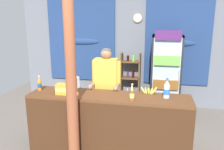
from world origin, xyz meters
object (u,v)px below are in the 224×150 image
object	(u,v)px
timber_post	(71,82)
shopkeeper	(106,82)
soda_bottle_orange_soda	(40,84)
snack_box_choco_powder	(63,89)
soda_bottle_iced_tea	(132,93)
soda_bottle_water	(167,89)
drink_fridge	(166,70)
plastic_lawn_chair	(70,91)
banana_bunch	(149,91)
stall_counter	(107,121)
bottle_shelf_rack	(130,79)

from	to	relation	value
timber_post	shopkeeper	xyz separation A→B (m)	(0.29, 0.90, -0.23)
soda_bottle_orange_soda	shopkeeper	bearing A→B (deg)	24.61
timber_post	snack_box_choco_powder	size ratio (longest dim) A/B	13.09
soda_bottle_iced_tea	snack_box_choco_powder	distance (m)	1.11
soda_bottle_water	soda_bottle_iced_tea	bearing A→B (deg)	-154.96
drink_fridge	plastic_lawn_chair	distance (m)	2.25
soda_bottle_water	soda_bottle_iced_tea	world-z (taller)	soda_bottle_water
soda_bottle_orange_soda	banana_bunch	world-z (taller)	soda_bottle_orange_soda
soda_bottle_iced_tea	stall_counter	bearing A→B (deg)	169.78
soda_bottle_orange_soda	snack_box_choco_powder	bearing A→B (deg)	-15.25
snack_box_choco_powder	banana_bunch	xyz separation A→B (m)	(1.33, 0.25, -0.02)
shopkeeper	soda_bottle_water	world-z (taller)	shopkeeper
stall_counter	soda_bottle_iced_tea	distance (m)	0.63
drink_fridge	snack_box_choco_powder	world-z (taller)	drink_fridge
plastic_lawn_chair	bottle_shelf_rack	bearing A→B (deg)	24.03
timber_post	bottle_shelf_rack	bearing A→B (deg)	77.64
shopkeeper	soda_bottle_iced_tea	distance (m)	0.87
drink_fridge	soda_bottle_iced_tea	size ratio (longest dim) A/B	7.51
shopkeeper	soda_bottle_iced_tea	xyz separation A→B (m)	(0.54, -0.68, 0.04)
drink_fridge	soda_bottle_orange_soda	world-z (taller)	drink_fridge
soda_bottle_orange_soda	bottle_shelf_rack	bearing A→B (deg)	57.89
timber_post	soda_bottle_water	size ratio (longest dim) A/B	8.66
drink_fridge	shopkeeper	world-z (taller)	drink_fridge
snack_box_choco_powder	soda_bottle_orange_soda	bearing A→B (deg)	164.75
drink_fridge	soda_bottle_water	world-z (taller)	drink_fridge
soda_bottle_water	banana_bunch	xyz separation A→B (m)	(-0.26, 0.11, -0.07)
plastic_lawn_chair	soda_bottle_orange_soda	size ratio (longest dim) A/B	3.48
stall_counter	bottle_shelf_rack	distance (m)	2.18
plastic_lawn_chair	stall_counter	bearing A→B (deg)	-51.80
shopkeeper	banana_bunch	world-z (taller)	shopkeeper
soda_bottle_water	plastic_lawn_chair	bearing A→B (deg)	146.23
shopkeeper	soda_bottle_water	xyz separation A→B (m)	(1.03, -0.45, 0.06)
soda_bottle_iced_tea	snack_box_choco_powder	xyz separation A→B (m)	(-1.10, 0.08, -0.02)
bottle_shelf_rack	plastic_lawn_chair	distance (m)	1.48
soda_bottle_water	banana_bunch	bearing A→B (deg)	157.57
drink_fridge	soda_bottle_orange_soda	xyz separation A→B (m)	(-2.10, -1.73, 0.03)
drink_fridge	shopkeeper	distance (m)	1.65
stall_counter	banana_bunch	world-z (taller)	banana_bunch
stall_counter	timber_post	bearing A→B (deg)	-146.94
bottle_shelf_rack	soda_bottle_water	distance (m)	2.20
bottle_shelf_rack	soda_bottle_orange_soda	world-z (taller)	bottle_shelf_rack
stall_counter	shopkeeper	size ratio (longest dim) A/B	1.55
drink_fridge	plastic_lawn_chair	bearing A→B (deg)	-172.30
soda_bottle_orange_soda	banana_bunch	xyz separation A→B (m)	(1.80, 0.13, -0.04)
timber_post	bottle_shelf_rack	xyz separation A→B (m)	(0.54, 2.47, -0.56)
soda_bottle_water	snack_box_choco_powder	size ratio (longest dim) A/B	1.51
shopkeeper	snack_box_choco_powder	bearing A→B (deg)	-133.25
stall_counter	shopkeeper	bearing A→B (deg)	103.90
soda_bottle_water	bottle_shelf_rack	bearing A→B (deg)	111.26
plastic_lawn_chair	banana_bunch	bearing A→B (deg)	-35.17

